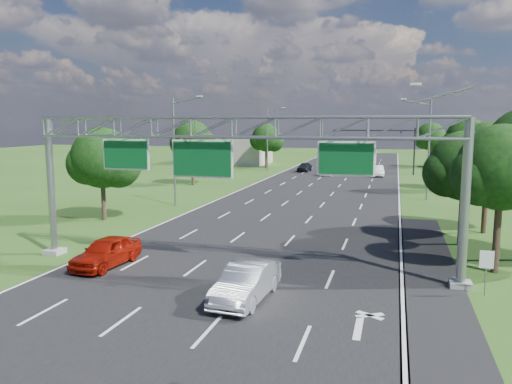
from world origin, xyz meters
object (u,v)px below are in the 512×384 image
(traffic_signal, at_px, (390,140))
(red_coupe, at_px, (106,252))
(regulatory_sign, at_px, (486,264))
(silver_sedan, at_px, (246,282))
(box_truck, at_px, (368,160))
(sign_gantry, at_px, (235,139))

(traffic_signal, bearing_deg, red_coupe, -104.50)
(regulatory_sign, distance_m, silver_sedan, 10.74)
(traffic_signal, distance_m, red_coupe, 56.38)
(traffic_signal, distance_m, box_truck, 12.19)
(red_coupe, bearing_deg, traffic_signal, 79.34)
(traffic_signal, xyz_separation_m, box_truck, (-3.68, 10.97, -3.81))
(regulatory_sign, bearing_deg, red_coupe, -178.79)
(sign_gantry, xyz_separation_m, regulatory_sign, (12.07, -1.02, -5.38))
(silver_sedan, relative_size, box_truck, 0.66)
(sign_gantry, relative_size, red_coupe, 5.00)
(sign_gantry, distance_m, traffic_signal, 53.51)
(sign_gantry, distance_m, box_truck, 64.31)
(red_coupe, relative_size, box_truck, 0.62)
(sign_gantry, bearing_deg, regulatory_sign, -4.83)
(sign_gantry, xyz_separation_m, red_coupe, (-6.92, -1.42, -6.09))
(regulatory_sign, xyz_separation_m, box_truck, (-8.60, 64.99, -0.16))
(regulatory_sign, relative_size, box_truck, 0.28)
(sign_gantry, bearing_deg, red_coupe, -168.40)
(red_coupe, height_order, silver_sedan, silver_sedan)
(traffic_signal, bearing_deg, sign_gantry, -97.68)
(sign_gantry, height_order, red_coupe, sign_gantry)
(red_coupe, xyz_separation_m, silver_sedan, (8.82, -2.97, 0.01))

